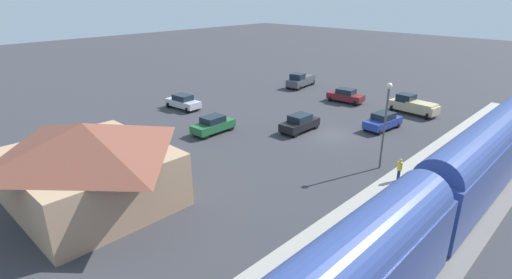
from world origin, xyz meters
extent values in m
plane|color=#38383D|center=(0.00, 0.00, 0.00)|extent=(200.00, 200.00, 0.00)
cube|color=slate|center=(-14.00, 0.00, 0.09)|extent=(4.80, 70.00, 0.18)
cube|color=#59544C|center=(-14.72, 0.00, 0.24)|extent=(0.10, 70.00, 0.12)
cube|color=#59544C|center=(-13.28, 0.00, 0.24)|extent=(0.10, 70.00, 0.12)
cube|color=#A8A399|center=(-10.00, 0.00, 0.15)|extent=(3.20, 46.00, 0.30)
cube|color=#33478C|center=(-14.00, 2.11, 2.15)|extent=(2.90, 19.93, 3.70)
cube|color=red|center=(-12.54, 2.11, 1.85)|extent=(0.04, 18.34, 0.36)
cylinder|color=#33478C|center=(-14.00, 2.11, 3.90)|extent=(2.75, 19.13, 2.76)
cube|color=tan|center=(4.00, 22.00, 1.82)|extent=(10.02, 8.85, 3.64)
pyramid|color=brown|center=(4.00, 22.00, 4.62)|extent=(10.82, 9.65, 1.96)
cube|color=#4C3323|center=(4.00, 17.55, 1.05)|extent=(1.10, 0.08, 2.10)
cylinder|color=#23284C|center=(-9.49, 5.45, 0.72)|extent=(0.22, 0.22, 0.85)
cylinder|color=yellow|center=(-9.49, 5.45, 1.46)|extent=(0.36, 0.36, 0.62)
sphere|color=tan|center=(-9.49, 5.45, 1.89)|extent=(0.24, 0.24, 0.24)
cube|color=#283D9E|center=(-2.92, -5.08, 0.72)|extent=(2.29, 4.66, 0.76)
cube|color=#19232D|center=(-2.92, -5.08, 1.42)|extent=(1.83, 2.31, 0.64)
cylinder|color=black|center=(-3.55, -3.31, 0.34)|extent=(0.22, 0.68, 0.68)
cylinder|color=black|center=(-1.95, -3.47, 0.34)|extent=(0.22, 0.68, 0.68)
cylinder|color=black|center=(-3.89, -6.69, 0.34)|extent=(0.22, 0.68, 0.68)
cylinder|color=black|center=(-2.30, -6.86, 0.34)|extent=(0.22, 0.68, 0.68)
cube|color=#47494F|center=(14.62, -14.28, 0.84)|extent=(2.75, 5.63, 0.92)
cube|color=#19232D|center=(14.47, -13.27, 1.72)|extent=(1.96, 1.97, 0.84)
cylinder|color=black|center=(13.45, -12.28, 0.38)|extent=(0.22, 0.76, 0.76)
cylinder|color=black|center=(15.15, -12.03, 0.38)|extent=(0.22, 0.76, 0.76)
cylinder|color=black|center=(14.09, -16.54, 0.38)|extent=(0.22, 0.76, 0.76)
cylinder|color=black|center=(15.79, -16.28, 0.38)|extent=(0.22, 0.76, 0.76)
cube|color=#47494F|center=(14.76, -15.22, 1.40)|extent=(2.29, 3.22, 0.20)
cube|color=#236638|center=(8.69, 7.58, 0.72)|extent=(1.99, 4.56, 0.76)
cube|color=#19232D|center=(8.69, 7.58, 1.42)|extent=(1.69, 2.21, 0.64)
cylinder|color=black|center=(7.84, 9.25, 0.34)|extent=(0.22, 0.68, 0.68)
cylinder|color=black|center=(9.43, 9.30, 0.34)|extent=(0.22, 0.68, 0.68)
cylinder|color=black|center=(7.95, 5.85, 0.34)|extent=(0.22, 0.68, 0.68)
cylinder|color=black|center=(9.55, 5.91, 0.34)|extent=(0.22, 0.68, 0.68)
cube|color=#C6B284|center=(-2.93, -12.48, 0.84)|extent=(5.55, 2.42, 0.92)
cube|color=#19232D|center=(-1.91, -12.57, 1.72)|extent=(1.87, 1.87, 0.84)
cylinder|color=black|center=(-0.72, -11.81, 0.38)|extent=(0.22, 0.76, 0.76)
cylinder|color=black|center=(-0.87, -13.52, 0.38)|extent=(0.22, 0.76, 0.76)
cylinder|color=black|center=(-5.00, -11.44, 0.38)|extent=(0.22, 0.76, 0.76)
cylinder|color=black|center=(-5.15, -13.15, 0.38)|extent=(0.22, 0.76, 0.76)
cube|color=#C6B284|center=(-3.87, -12.40, 1.40)|extent=(3.12, 2.11, 0.20)
cube|color=maroon|center=(5.35, -11.46, 0.72)|extent=(4.65, 2.24, 0.76)
cube|color=#19232D|center=(5.35, -11.46, 1.42)|extent=(2.30, 1.81, 0.64)
cylinder|color=black|center=(3.73, -12.41, 0.34)|extent=(0.22, 0.68, 0.68)
cylinder|color=black|center=(3.58, -10.82, 0.34)|extent=(0.22, 0.68, 0.68)
cylinder|color=black|center=(7.11, -12.11, 0.34)|extent=(0.22, 0.68, 0.68)
cylinder|color=black|center=(6.97, -10.51, 0.34)|extent=(0.22, 0.68, 0.68)
cube|color=black|center=(2.81, 1.25, 0.72)|extent=(1.88, 4.52, 0.76)
cube|color=#19232D|center=(2.81, 1.25, 1.42)|extent=(1.64, 2.17, 0.64)
cylinder|color=black|center=(3.62, -0.44, 0.34)|extent=(0.22, 0.68, 0.68)
cylinder|color=black|center=(2.02, -0.46, 0.34)|extent=(0.22, 0.68, 0.68)
cylinder|color=black|center=(3.59, 2.96, 0.34)|extent=(0.22, 0.68, 0.68)
cylinder|color=black|center=(1.99, 2.94, 0.34)|extent=(0.22, 0.68, 0.68)
cube|color=silver|center=(17.78, 4.50, 0.72)|extent=(4.61, 2.14, 0.76)
cube|color=#19232D|center=(17.78, 4.50, 1.42)|extent=(2.26, 1.76, 0.64)
cylinder|color=black|center=(19.43, 5.42, 0.34)|extent=(0.22, 0.68, 0.68)
cylinder|color=black|center=(19.53, 3.82, 0.34)|extent=(0.22, 0.68, 0.68)
cylinder|color=black|center=(16.03, 5.19, 0.34)|extent=(0.22, 0.68, 0.68)
cylinder|color=black|center=(16.14, 3.59, 0.34)|extent=(0.22, 0.68, 0.68)
cylinder|color=#515156|center=(-7.20, 3.76, 3.25)|extent=(0.16, 0.16, 6.50)
sphere|color=#EAE5C6|center=(-7.20, 3.76, 6.68)|extent=(0.44, 0.44, 0.44)
camera|label=1|loc=(-19.75, 31.23, 13.30)|focal=27.55mm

